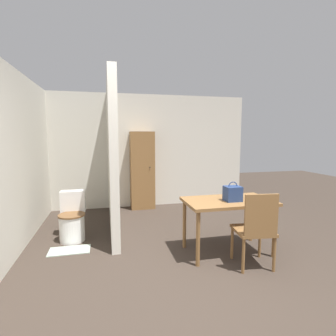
{
  "coord_description": "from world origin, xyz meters",
  "views": [
    {
      "loc": [
        -0.78,
        -2.21,
        1.59
      ],
      "look_at": [
        0.1,
        1.5,
        1.12
      ],
      "focal_mm": 28.0,
      "sensor_mm": 36.0,
      "label": 1
    }
  ],
  "objects_px": {
    "dining_table": "(228,206)",
    "handbag": "(233,193)",
    "wooden_chair": "(256,228)",
    "wooden_cabinet": "(142,170)",
    "toilet": "(72,220)"
  },
  "relations": [
    {
      "from": "dining_table",
      "to": "handbag",
      "type": "distance_m",
      "value": 0.2
    },
    {
      "from": "handbag",
      "to": "wooden_chair",
      "type": "bearing_deg",
      "value": -77.44
    },
    {
      "from": "wooden_chair",
      "to": "wooden_cabinet",
      "type": "relative_size",
      "value": 0.56
    },
    {
      "from": "dining_table",
      "to": "wooden_cabinet",
      "type": "distance_m",
      "value": 2.62
    },
    {
      "from": "wooden_chair",
      "to": "toilet",
      "type": "bearing_deg",
      "value": 154.41
    },
    {
      "from": "dining_table",
      "to": "toilet",
      "type": "relative_size",
      "value": 1.62
    },
    {
      "from": "dining_table",
      "to": "toilet",
      "type": "distance_m",
      "value": 2.35
    },
    {
      "from": "dining_table",
      "to": "handbag",
      "type": "relative_size",
      "value": 4.54
    },
    {
      "from": "wooden_chair",
      "to": "wooden_cabinet",
      "type": "distance_m",
      "value": 3.13
    },
    {
      "from": "handbag",
      "to": "wooden_cabinet",
      "type": "relative_size",
      "value": 0.15
    },
    {
      "from": "dining_table",
      "to": "toilet",
      "type": "height_order",
      "value": "dining_table"
    },
    {
      "from": "toilet",
      "to": "wooden_cabinet",
      "type": "xyz_separation_m",
      "value": [
        1.3,
        1.51,
        0.53
      ]
    },
    {
      "from": "dining_table",
      "to": "wooden_cabinet",
      "type": "relative_size",
      "value": 0.7
    },
    {
      "from": "toilet",
      "to": "wooden_cabinet",
      "type": "bearing_deg",
      "value": 49.44
    },
    {
      "from": "wooden_chair",
      "to": "toilet",
      "type": "height_order",
      "value": "wooden_chair"
    }
  ]
}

